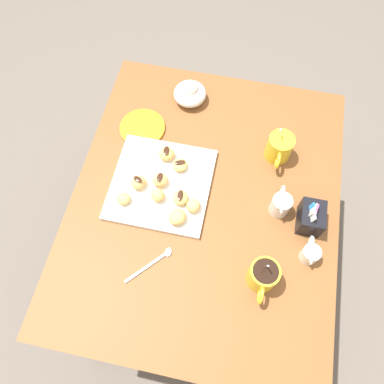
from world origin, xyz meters
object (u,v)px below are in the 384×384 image
(dining_table, at_px, (204,215))
(beignet_5, at_px, (138,184))
(coffee_mug_yellow_right, at_px, (263,276))
(beignet_3, at_px, (158,195))
(cream_pitcher_white, at_px, (281,204))
(saucer_orange_left, at_px, (142,128))
(beignet_6, at_px, (167,154))
(beignet_4, at_px, (180,198))
(beignet_1, at_px, (193,206))
(ice_cream_bowl, at_px, (190,93))
(sugar_caddy, at_px, (311,217))
(coffee_mug_yellow_left, at_px, (279,147))
(chocolate_sauce_pitcher, at_px, (310,254))
(beignet_7, at_px, (123,199))
(beignet_8, at_px, (180,165))
(beignet_2, at_px, (160,180))
(beignet_0, at_px, (177,217))
(pastry_plate_square, at_px, (161,184))

(dining_table, distance_m, beignet_5, 0.27)
(coffee_mug_yellow_right, bearing_deg, beignet_3, -118.05)
(cream_pitcher_white, distance_m, saucer_orange_left, 0.54)
(beignet_6, bearing_deg, beignet_3, 2.90)
(beignet_4, xyz_separation_m, beignet_5, (-0.02, -0.14, 0.00))
(dining_table, relative_size, beignet_1, 22.21)
(ice_cream_bowl, bearing_deg, sugar_caddy, 49.16)
(ice_cream_bowl, xyz_separation_m, beignet_5, (0.38, -0.08, -0.00))
(coffee_mug_yellow_left, distance_m, ice_cream_bowl, 0.37)
(beignet_5, bearing_deg, beignet_4, 82.34)
(chocolate_sauce_pitcher, bearing_deg, beignet_3, -100.51)
(beignet_7, bearing_deg, beignet_8, 136.34)
(cream_pitcher_white, height_order, beignet_2, cream_pitcher_white)
(saucer_orange_left, relative_size, beignet_0, 2.83)
(beignet_7, distance_m, beignet_8, 0.21)
(coffee_mug_yellow_right, bearing_deg, beignet_0, -115.04)
(beignet_4, bearing_deg, beignet_3, -84.27)
(pastry_plate_square, relative_size, coffee_mug_yellow_right, 2.15)
(chocolate_sauce_pitcher, bearing_deg, beignet_6, -116.24)
(coffee_mug_yellow_right, bearing_deg, chocolate_sauce_pitcher, 126.93)
(beignet_4, height_order, beignet_5, beignet_5)
(beignet_1, bearing_deg, beignet_3, -95.40)
(dining_table, xyz_separation_m, coffee_mug_yellow_right, (0.21, 0.20, 0.18))
(dining_table, bearing_deg, beignet_7, -75.90)
(beignet_1, bearing_deg, beignet_0, -40.60)
(chocolate_sauce_pitcher, distance_m, beignet_6, 0.54)
(pastry_plate_square, xyz_separation_m, saucer_orange_left, (-0.20, -0.12, -0.00))
(pastry_plate_square, relative_size, beignet_3, 6.99)
(chocolate_sauce_pitcher, relative_size, beignet_4, 1.80)
(coffee_mug_yellow_right, xyz_separation_m, beignet_7, (-0.15, -0.45, -0.02))
(sugar_caddy, xyz_separation_m, beignet_4, (0.01, -0.39, -0.01))
(ice_cream_bowl, relative_size, chocolate_sauce_pitcher, 1.25)
(saucer_orange_left, bearing_deg, cream_pitcher_white, 67.29)
(cream_pitcher_white, relative_size, beignet_7, 2.35)
(beignet_0, distance_m, beignet_1, 0.06)
(sugar_caddy, distance_m, beignet_4, 0.40)
(ice_cream_bowl, distance_m, beignet_5, 0.39)
(sugar_caddy, relative_size, beignet_3, 2.39)
(beignet_2, xyz_separation_m, beignet_7, (0.08, -0.10, -0.00))
(chocolate_sauce_pitcher, bearing_deg, dining_table, -109.75)
(dining_table, bearing_deg, saucer_orange_left, -129.94)
(dining_table, bearing_deg, beignet_1, -35.71)
(chocolate_sauce_pitcher, height_order, beignet_7, chocolate_sauce_pitcher)
(saucer_orange_left, relative_size, beignet_1, 3.40)
(beignet_1, bearing_deg, beignet_4, -111.81)
(sugar_caddy, bearing_deg, beignet_6, -105.31)
(coffee_mug_yellow_right, distance_m, cream_pitcher_white, 0.23)
(coffee_mug_yellow_left, xyz_separation_m, beignet_2, (0.19, -0.35, -0.01))
(beignet_8, bearing_deg, ice_cream_bowl, -174.26)
(pastry_plate_square, distance_m, beignet_1, 0.14)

